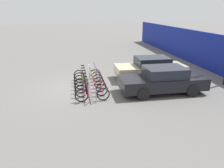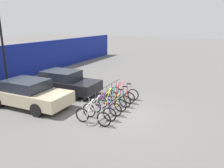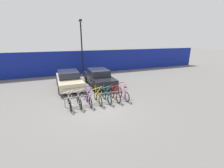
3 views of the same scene
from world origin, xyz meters
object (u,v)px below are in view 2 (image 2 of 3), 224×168
lamp_post (2,37)px  bicycle_white (93,116)px  bicycle_purple (105,107)px  car_beige (28,93)px  bicycle_yellow (111,103)px  bicycle_red (120,96)px  bicycle_teal (116,99)px  car_black (63,82)px  bicycle_pink (124,93)px  bike_rack (108,100)px  bicycle_silver (99,111)px

lamp_post → bicycle_white: bearing=-107.2°
bicycle_white → bicycle_purple: size_ratio=1.00×
car_beige → bicycle_white: bearing=-96.5°
bicycle_yellow → bicycle_red: same height
bicycle_purple → lamp_post: size_ratio=0.29×
car_beige → bicycle_teal: bearing=-64.9°
car_beige → car_black: size_ratio=0.98×
bicycle_purple → bicycle_yellow: same height
bicycle_purple → bicycle_pink: 2.41m
bike_rack → bicycle_white: 1.79m
bicycle_teal → bicycle_red: same height
bicycle_white → lamp_post: lamp_post is taller
bicycle_yellow → car_black: bearing=71.3°
bicycle_red → car_beige: bearing=123.2°
bicycle_red → bicycle_pink: size_ratio=1.00×
bicycle_white → bicycle_yellow: 1.77m
bicycle_silver → lamp_post: size_ratio=0.29×
bicycle_white → car_beige: car_beige is taller
bicycle_red → bicycle_pink: same height
bicycle_silver → car_black: bearing=61.2°
bicycle_purple → car_beige: 4.12m
bicycle_white → bicycle_pink: 3.57m
bicycle_white → bicycle_yellow: (1.77, 0.00, 0.00)m
bike_rack → bicycle_yellow: bicycle_yellow is taller
bicycle_white → bicycle_red: bearing=-3.1°
car_beige → lamp_post: lamp_post is taller
bicycle_silver → lamp_post: (1.89, 7.97, 2.91)m
bicycle_pink → car_beige: (-3.11, 4.05, 0.31)m
bike_rack → bicycle_teal: size_ratio=2.40×
bicycle_silver → bicycle_yellow: bearing=3.9°
car_beige → car_black: bearing=-5.4°
car_black → bicycle_teal: bearing=-99.6°
bicycle_silver → bicycle_purple: size_ratio=1.00×
bicycle_yellow → bicycle_red: (1.19, 0.00, 0.00)m
bicycle_yellow → bicycle_white: bearing=179.3°
bicycle_silver → car_black: size_ratio=0.38×
bicycle_silver → car_beige: 4.06m
bicycle_purple → bicycle_pink: bearing=-2.7°
bicycle_yellow → bicycle_teal: same height
bicycle_pink → bicycle_purple: bearing=-178.7°
bicycle_white → bicycle_pink: bearing=-3.1°
bicycle_pink → car_beige: bearing=128.8°
bike_rack → bicycle_red: bearing=-7.2°
bicycle_silver → car_black: (2.44, 3.81, 0.31)m
bicycle_red → car_beige: size_ratio=0.38×
bicycle_red → car_black: (0.05, 3.81, 0.31)m
bicycle_pink → lamp_post: size_ratio=0.29×
bicycle_purple → lamp_post: lamp_post is taller
bike_rack → bicycle_pink: size_ratio=2.40×
bicycle_pink → car_black: (-0.56, 3.81, 0.31)m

